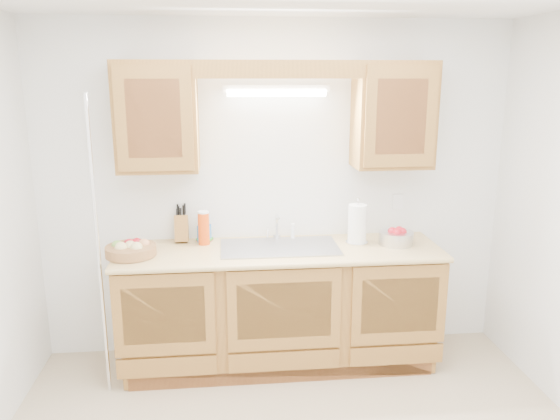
{
  "coord_description": "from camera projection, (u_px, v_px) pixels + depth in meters",
  "views": [
    {
      "loc": [
        -0.38,
        -2.5,
        2.1
      ],
      "look_at": [
        -0.03,
        0.85,
        1.27
      ],
      "focal_mm": 35.0,
      "sensor_mm": 36.0,
      "label": 1
    }
  ],
  "objects": [
    {
      "name": "room",
      "position": [
        304.0,
        255.0,
        2.66
      ],
      "size": [
        3.52,
        3.5,
        2.5
      ],
      "color": "tan",
      "rests_on": "ground"
    },
    {
      "name": "base_cabinets",
      "position": [
        280.0,
        307.0,
        4.01
      ],
      "size": [
        2.2,
        0.6,
        0.86
      ],
      "primitive_type": "cube",
      "color": "#A3712F",
      "rests_on": "ground"
    },
    {
      "name": "countertop",
      "position": [
        280.0,
        251.0,
        3.89
      ],
      "size": [
        2.3,
        0.63,
        0.04
      ],
      "primitive_type": "cube",
      "color": "tan",
      "rests_on": "base_cabinets"
    },
    {
      "name": "upper_cabinet_left",
      "position": [
        157.0,
        117.0,
        3.73
      ],
      "size": [
        0.55,
        0.33,
        0.75
      ],
      "primitive_type": "cube",
      "color": "#A3712F",
      "rests_on": "room"
    },
    {
      "name": "upper_cabinet_right",
      "position": [
        393.0,
        115.0,
        3.89
      ],
      "size": [
        0.55,
        0.33,
        0.75
      ],
      "primitive_type": "cube",
      "color": "#A3712F",
      "rests_on": "room"
    },
    {
      "name": "valance",
      "position": [
        280.0,
        69.0,
        3.6
      ],
      "size": [
        2.2,
        0.05,
        0.12
      ],
      "primitive_type": "cube",
      "color": "#A3712F",
      "rests_on": "room"
    },
    {
      "name": "fluorescent_fixture",
      "position": [
        277.0,
        90.0,
        3.85
      ],
      "size": [
        0.76,
        0.08,
        0.08
      ],
      "color": "white",
      "rests_on": "room"
    },
    {
      "name": "sink",
      "position": [
        280.0,
        257.0,
        3.93
      ],
      "size": [
        0.84,
        0.46,
        0.36
      ],
      "color": "#9E9EA3",
      "rests_on": "countertop"
    },
    {
      "name": "wire_shelf_pole",
      "position": [
        98.0,
        251.0,
        3.5
      ],
      "size": [
        0.03,
        0.03,
        2.0
      ],
      "primitive_type": "cylinder",
      "color": "silver",
      "rests_on": "ground"
    },
    {
      "name": "outlet_plate",
      "position": [
        398.0,
        202.0,
        4.22
      ],
      "size": [
        0.08,
        0.01,
        0.12
      ],
      "primitive_type": "cube",
      "color": "white",
      "rests_on": "room"
    },
    {
      "name": "fruit_basket",
      "position": [
        131.0,
        249.0,
        3.72
      ],
      "size": [
        0.38,
        0.38,
        0.11
      ],
      "rotation": [
        0.0,
        0.0,
        0.13
      ],
      "color": "#A57342",
      "rests_on": "countertop"
    },
    {
      "name": "knife_block",
      "position": [
        182.0,
        228.0,
        4.04
      ],
      "size": [
        0.1,
        0.16,
        0.29
      ],
      "rotation": [
        0.0,
        0.0,
        0.01
      ],
      "color": "#A3712F",
      "rests_on": "countertop"
    },
    {
      "name": "orange_canister",
      "position": [
        204.0,
        228.0,
        3.96
      ],
      "size": [
        0.11,
        0.11,
        0.25
      ],
      "rotation": [
        0.0,
        0.0,
        -0.38
      ],
      "color": "#E6470C",
      "rests_on": "countertop"
    },
    {
      "name": "soap_bottle",
      "position": [
        204.0,
        229.0,
        4.04
      ],
      "size": [
        0.11,
        0.11,
        0.19
      ],
      "primitive_type": "imported",
      "rotation": [
        0.0,
        0.0,
        -0.32
      ],
      "color": "blue",
      "rests_on": "countertop"
    },
    {
      "name": "sponge",
      "position": [
        205.0,
        239.0,
        4.07
      ],
      "size": [
        0.13,
        0.1,
        0.02
      ],
      "rotation": [
        0.0,
        0.0,
        -0.33
      ],
      "color": "#CC333F",
      "rests_on": "countertop"
    },
    {
      "name": "paper_towel",
      "position": [
        357.0,
        224.0,
        3.98
      ],
      "size": [
        0.17,
        0.17,
        0.34
      ],
      "rotation": [
        0.0,
        0.0,
        -0.07
      ],
      "color": "silver",
      "rests_on": "countertop"
    },
    {
      "name": "apple_bowl",
      "position": [
        396.0,
        237.0,
        3.97
      ],
      "size": [
        0.32,
        0.32,
        0.13
      ],
      "rotation": [
        0.0,
        0.0,
        -0.36
      ],
      "color": "silver",
      "rests_on": "countertop"
    }
  ]
}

